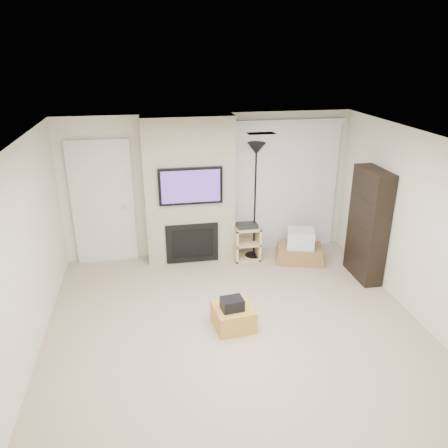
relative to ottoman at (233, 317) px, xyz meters
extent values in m
cube|color=tan|center=(0.03, -0.35, -0.15)|extent=(5.00, 5.50, 0.00)
cube|color=white|center=(0.03, -0.35, 2.35)|extent=(5.00, 5.50, 0.00)
cube|color=silver|center=(0.03, 2.40, 1.10)|extent=(5.00, 0.00, 2.50)
cube|color=silver|center=(-2.47, -0.35, 1.10)|extent=(0.00, 5.50, 2.50)
cube|color=silver|center=(2.53, -0.35, 1.10)|extent=(0.00, 5.50, 2.50)
cube|color=silver|center=(0.43, 0.45, 2.35)|extent=(0.35, 0.18, 0.01)
cube|color=gold|center=(0.00, 0.00, 0.00)|extent=(0.56, 0.56, 0.30)
cube|color=black|center=(-0.02, -0.04, 0.23)|extent=(0.30, 0.25, 0.16)
cube|color=#ADA48B|center=(-0.32, 2.20, 1.10)|extent=(1.50, 0.40, 2.50)
cube|color=black|center=(-0.32, 1.97, 1.25)|extent=(1.05, 0.06, 0.62)
cube|color=#462775|center=(-0.32, 1.94, 1.25)|extent=(0.96, 0.00, 0.54)
cube|color=black|center=(-0.32, 1.99, 0.22)|extent=(0.90, 0.04, 0.70)
cube|color=black|center=(-0.32, 1.97, 0.22)|extent=(0.70, 0.02, 0.50)
cube|color=silver|center=(-1.77, 2.36, 0.92)|extent=(1.02, 0.08, 2.14)
cube|color=beige|center=(-1.77, 2.37, 0.87)|extent=(0.90, 0.05, 2.05)
cylinder|color=silver|center=(-1.43, 2.32, 0.85)|extent=(0.07, 0.06, 0.07)
cube|color=silver|center=(1.43, 2.34, 2.18)|extent=(1.98, 0.10, 0.08)
cube|color=white|center=(1.43, 2.35, 0.99)|extent=(1.90, 0.03, 2.29)
cylinder|color=black|center=(0.78, 2.02, -0.13)|extent=(0.31, 0.31, 0.03)
cylinder|color=black|center=(0.78, 2.02, 0.83)|extent=(0.03, 0.03, 1.92)
cone|color=black|center=(0.78, 2.02, 1.81)|extent=(0.31, 0.31, 0.20)
cube|color=#E1C28A|center=(0.44, 1.99, 0.15)|extent=(0.04, 0.38, 0.60)
cube|color=#E1C28A|center=(0.85, 1.99, 0.15)|extent=(0.04, 0.38, 0.60)
cube|color=#E1C28A|center=(0.64, 1.99, -0.14)|extent=(0.45, 0.38, 0.03)
cube|color=#E1C28A|center=(0.64, 1.99, 0.15)|extent=(0.45, 0.38, 0.03)
cube|color=#E1C28A|center=(0.64, 1.99, 0.43)|extent=(0.45, 0.38, 0.03)
cube|color=black|center=(0.64, 1.99, 0.48)|extent=(0.35, 0.25, 0.06)
cube|color=olive|center=(1.56, 1.77, -0.10)|extent=(0.98, 0.85, 0.09)
cube|color=olive|center=(1.56, 1.77, -0.02)|extent=(0.93, 0.80, 0.08)
cube|color=olive|center=(1.56, 1.77, 0.06)|extent=(0.88, 0.75, 0.08)
cube|color=silver|center=(1.56, 1.77, 0.26)|extent=(0.56, 0.52, 0.31)
cube|color=black|center=(2.37, 1.01, 0.75)|extent=(0.30, 0.80, 1.80)
cube|color=black|center=(2.35, 1.01, 0.30)|extent=(0.26, 0.72, 0.02)
cube|color=black|center=(2.35, 1.01, 0.75)|extent=(0.26, 0.72, 0.02)
cube|color=black|center=(2.35, 1.01, 1.20)|extent=(0.26, 0.72, 0.02)
camera|label=1|loc=(-1.01, -4.84, 3.33)|focal=35.00mm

